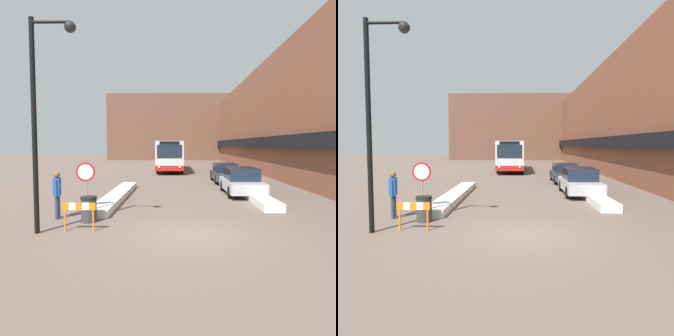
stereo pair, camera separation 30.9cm
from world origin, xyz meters
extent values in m
plane|color=#66564C|center=(0.00, 0.00, 0.00)|extent=(160.00, 160.00, 0.00)
cube|color=brown|center=(10.00, 24.00, 5.22)|extent=(5.00, 60.00, 10.44)
cube|color=black|center=(7.25, 24.00, 3.05)|extent=(0.50, 60.00, 0.90)
cube|color=brown|center=(0.00, 52.97, 6.01)|extent=(26.00, 8.00, 12.02)
cube|color=silver|center=(-3.60, 6.70, 0.16)|extent=(0.90, 9.45, 0.32)
cube|color=silver|center=(3.60, 8.62, 0.18)|extent=(0.90, 10.75, 0.35)
cube|color=silver|center=(-1.09, 24.93, 1.80)|extent=(2.61, 10.93, 2.74)
cube|color=red|center=(-1.09, 24.93, 0.67)|extent=(2.63, 10.95, 0.48)
cube|color=#192333|center=(-1.09, 24.93, 2.18)|extent=(2.63, 10.06, 0.75)
cube|color=#192333|center=(-1.09, 19.45, 2.21)|extent=(2.30, 0.03, 1.23)
cube|color=black|center=(-1.09, 19.45, 2.99)|extent=(1.83, 0.03, 0.28)
sphere|color=#F2EAC6|center=(-2.03, 19.44, 0.78)|extent=(0.20, 0.20, 0.20)
sphere|color=#F2EAC6|center=(-0.15, 19.44, 0.78)|extent=(0.20, 0.20, 0.20)
cylinder|color=black|center=(-2.27, 21.54, 0.51)|extent=(0.28, 1.01, 1.01)
cylinder|color=black|center=(0.09, 21.54, 0.51)|extent=(0.28, 1.01, 1.01)
cylinder|color=black|center=(-2.27, 28.32, 0.51)|extent=(0.28, 1.01, 1.01)
cylinder|color=black|center=(0.09, 28.32, 0.51)|extent=(0.28, 1.01, 1.01)
cube|color=#B7B7BC|center=(3.20, 8.31, 0.55)|extent=(1.89, 4.52, 0.58)
cube|color=#192333|center=(3.20, 8.43, 1.18)|extent=(1.66, 2.49, 0.69)
cylinder|color=black|center=(4.06, 6.91, 0.33)|extent=(0.20, 0.65, 0.65)
cylinder|color=black|center=(2.34, 6.91, 0.33)|extent=(0.20, 0.65, 0.65)
cylinder|color=black|center=(4.06, 9.72, 0.33)|extent=(0.20, 0.65, 0.65)
cylinder|color=black|center=(2.34, 9.72, 0.33)|extent=(0.20, 0.65, 0.65)
cube|color=#38383D|center=(3.20, 14.38, 0.52)|extent=(1.82, 4.53, 0.53)
cube|color=#192333|center=(3.20, 14.49, 1.10)|extent=(1.60, 2.49, 0.64)
cylinder|color=black|center=(4.03, 12.97, 0.32)|extent=(0.20, 0.65, 0.65)
cylinder|color=black|center=(2.37, 12.97, 0.32)|extent=(0.20, 0.65, 0.65)
cylinder|color=black|center=(4.03, 15.78, 0.32)|extent=(0.20, 0.65, 0.65)
cylinder|color=black|center=(2.37, 15.78, 0.32)|extent=(0.20, 0.65, 0.65)
cylinder|color=gray|center=(-4.15, 2.72, 1.06)|extent=(0.07, 0.07, 2.13)
cylinder|color=red|center=(-4.15, 2.70, 1.75)|extent=(0.76, 0.03, 0.76)
cylinder|color=white|center=(-4.15, 2.69, 1.75)|extent=(0.62, 0.01, 0.62)
cylinder|color=black|center=(-4.99, -0.02, 3.37)|extent=(0.16, 0.16, 6.75)
cylinder|color=black|center=(-4.39, -0.02, 6.60)|extent=(1.20, 0.10, 0.10)
sphere|color=black|center=(-3.79, -0.02, 6.45)|extent=(0.36, 0.36, 0.36)
cylinder|color=#333851|center=(-5.11, 2.24, 0.45)|extent=(0.13, 0.13, 0.90)
cylinder|color=#333851|center=(-5.06, 1.93, 0.45)|extent=(0.13, 0.13, 0.90)
cube|color=#1E51A3|center=(-5.08, 2.08, 1.23)|extent=(0.31, 0.52, 0.67)
sphere|color=brown|center=(-5.08, 2.08, 1.69)|extent=(0.25, 0.25, 0.25)
cylinder|color=#1E51A3|center=(-5.13, 2.32, 1.20)|extent=(0.10, 0.10, 0.63)
cylinder|color=#1E51A3|center=(-5.04, 1.84, 1.20)|extent=(0.10, 0.10, 0.63)
cylinder|color=#38383D|center=(-3.72, 1.51, 0.42)|extent=(0.56, 0.56, 0.85)
cylinder|color=black|center=(-3.72, 1.51, 0.90)|extent=(0.59, 0.59, 0.10)
cylinder|color=orange|center=(-4.18, 0.27, 0.35)|extent=(0.06, 0.06, 0.70)
cylinder|color=orange|center=(-3.24, 0.27, 0.35)|extent=(0.06, 0.06, 0.70)
cube|color=orange|center=(-4.15, 0.27, 0.82)|extent=(0.22, 0.04, 0.24)
cube|color=white|center=(-3.93, 0.27, 0.82)|extent=(0.22, 0.04, 0.24)
cube|color=orange|center=(-3.71, 0.27, 0.82)|extent=(0.22, 0.04, 0.24)
cube|color=white|center=(-3.49, 0.27, 0.82)|extent=(0.22, 0.04, 0.24)
cube|color=orange|center=(-3.27, 0.27, 0.82)|extent=(0.22, 0.04, 0.24)
camera|label=1|loc=(-0.55, -10.26, 2.85)|focal=35.00mm
camera|label=2|loc=(-0.24, -10.25, 2.85)|focal=35.00mm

